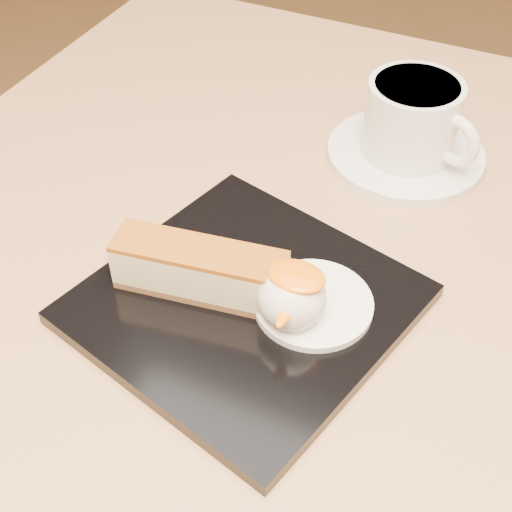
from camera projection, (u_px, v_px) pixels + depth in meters
The scene contains 9 objects.
table at pixel (307, 364), 0.71m from camera, with size 0.80×0.80×0.72m.
dessert_plate at pixel (245, 304), 0.55m from camera, with size 0.22×0.22×0.01m, color black.
cheesecake at pixel (200, 270), 0.53m from camera, with size 0.13×0.05×0.04m.
cream_smear at pixel (313, 304), 0.53m from camera, with size 0.09×0.09×0.01m, color white.
ice_cream_scoop at pixel (292, 297), 0.51m from camera, with size 0.05×0.05×0.05m, color white.
mango_sauce at pixel (297, 276), 0.50m from camera, with size 0.04×0.03×0.01m, color orange.
mint_sprig at pixel (290, 267), 0.56m from camera, with size 0.03×0.02×0.00m.
saucer at pixel (405, 154), 0.69m from camera, with size 0.15×0.15×0.01m, color white.
coffee_cup at pixel (414, 118), 0.66m from camera, with size 0.11×0.09×0.07m.
Camera 1 is at (0.14, -0.41, 1.13)m, focal length 50.00 mm.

